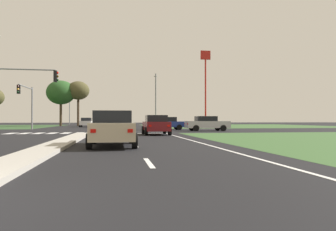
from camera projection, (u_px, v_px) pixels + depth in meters
ground_plane at (91, 131)px, 33.35m from camera, size 200.00×200.00×0.00m
grass_verge_far_right at (235, 126)px, 61.65m from camera, size 35.00×35.00×0.01m
median_island_near at (59, 144)px, 14.60m from camera, size 1.20×22.00×0.14m
median_island_far at (102, 126)px, 58.02m from camera, size 1.20×36.00×0.14m
lane_dash_near at (149, 163)px, 8.62m from camera, size 0.14×2.00×0.01m
lane_dash_second at (136, 145)px, 14.54m from camera, size 0.14×2.00×0.01m
lane_dash_third at (130, 138)px, 20.46m from camera, size 0.14×2.00×0.01m
edge_line_right at (197, 142)px, 16.69m from camera, size 0.14×24.00×0.01m
stop_bar_near at (130, 133)px, 27.05m from camera, size 6.40×0.50×0.01m
crosswalk_bar_near at (10, 133)px, 27.18m from camera, size 0.70×2.80×0.01m
crosswalk_bar_second at (25, 133)px, 27.37m from camera, size 0.70×2.80×0.01m
crosswalk_bar_third at (39, 133)px, 27.55m from camera, size 0.70×2.80×0.01m
crosswalk_bar_fourth at (52, 133)px, 27.74m from camera, size 0.70×2.80×0.01m
crosswalk_bar_fifth at (66, 133)px, 27.92m from camera, size 0.70×2.80×0.01m
crosswalk_bar_sixth at (79, 133)px, 28.11m from camera, size 0.70×2.80×0.01m
crosswalk_bar_seventh at (92, 133)px, 28.30m from camera, size 0.70×2.80×0.01m
car_silver_near at (207, 123)px, 33.54m from camera, size 4.61×2.09×1.56m
car_maroon_third at (156, 125)px, 25.18m from camera, size 2.03×4.19×1.55m
car_white_fourth at (86, 122)px, 51.76m from camera, size 2.02×4.52×1.52m
car_blue_fifth at (166, 123)px, 37.00m from camera, size 4.57×1.98×1.51m
car_beige_sixth at (113, 128)px, 14.19m from camera, size 2.04×4.54×1.57m
traffic_signal_far_left at (27, 98)px, 36.49m from camera, size 0.32×5.78×5.19m
traffic_signal_near_left at (16, 87)px, 25.98m from camera, size 5.50×0.32×5.61m
street_lamp_third at (156, 97)px, 50.73m from camera, size 0.56×2.00×8.61m
street_lamp_fourth at (70, 102)px, 78.33m from camera, size 0.67×2.03×10.10m
pedestrian_at_median at (99, 119)px, 46.19m from camera, size 0.34×0.34×1.81m
fastfood_pole_sign at (205, 72)px, 57.22m from camera, size 1.80×0.40×13.73m
treeline_third at (61, 93)px, 60.07m from camera, size 5.37×5.37×8.67m
treeline_fourth at (78, 91)px, 60.52m from camera, size 4.18×4.18×8.59m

